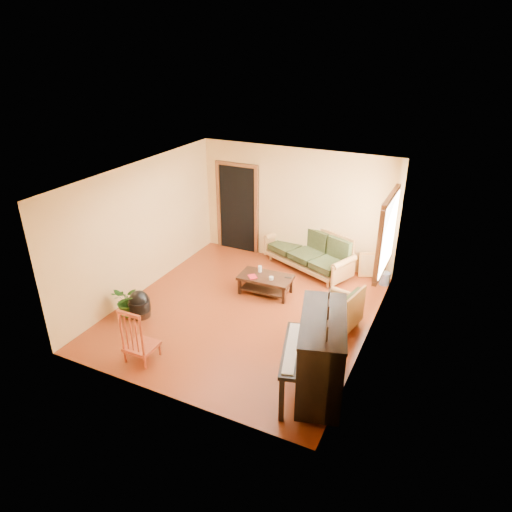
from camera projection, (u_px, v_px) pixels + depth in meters
The scene contains 16 objects.
floor at pixel (245, 311), 8.59m from camera, with size 5.00×5.00×0.00m, color #5E200C.
doorway at pixel (237, 209), 10.74m from camera, with size 1.08×0.16×2.05m, color black.
window at pixel (387, 234), 8.15m from camera, with size 0.12×1.36×1.46m, color white.
sofa at pixel (308, 250), 10.02m from camera, with size 2.08×0.87×0.89m, color #A1703B.
coffee_table at pixel (266, 285), 9.14m from camera, with size 1.05×0.57×0.38m, color black.
armchair at pixel (336, 308), 7.92m from camera, with size 0.80×0.84×0.84m, color #A1703B.
piano at pixel (321, 357), 6.35m from camera, with size 0.85×1.44×1.27m, color black.
footstool at pixel (140, 307), 8.39m from camera, with size 0.40×0.40×0.38m, color black.
red_chair at pixel (140, 333), 7.12m from camera, with size 0.45×0.49×0.96m, color maroon.
leaning_frame at pixel (369, 265), 9.73m from camera, with size 0.43×0.10×0.57m, color #C88C42.
ceramic_crock at pixel (385, 278), 9.50m from camera, with size 0.21×0.21×0.27m, color #314D93.
potted_plant at pixel (128, 301), 8.35m from camera, with size 0.55×0.47×0.61m, color #225217.
book at pixel (249, 277), 8.99m from camera, with size 0.15×0.20×0.02m, color #A4151F.
candle at pixel (260, 269), 9.21m from camera, with size 0.07×0.07×0.13m, color white.
glass_jar at pixel (271, 278), 8.92m from camera, with size 0.09×0.09×0.06m, color silver.
remote at pixel (288, 278), 8.99m from camera, with size 0.14×0.04×0.01m, color black.
Camera 1 is at (3.35, -6.50, 4.63)m, focal length 32.00 mm.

